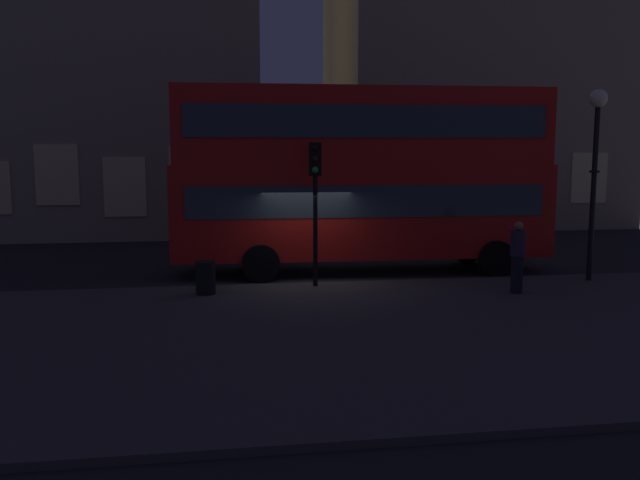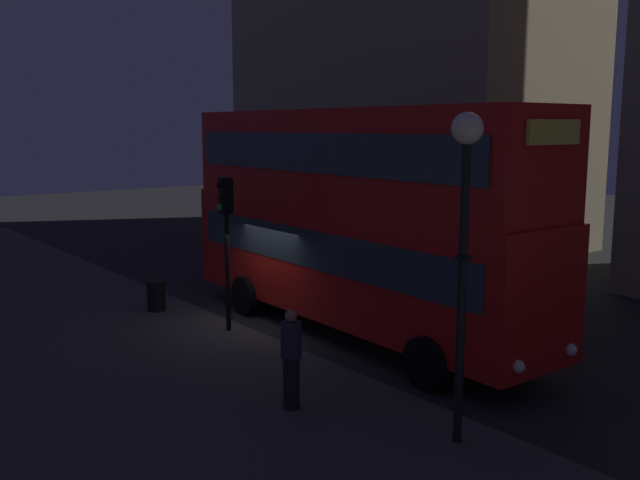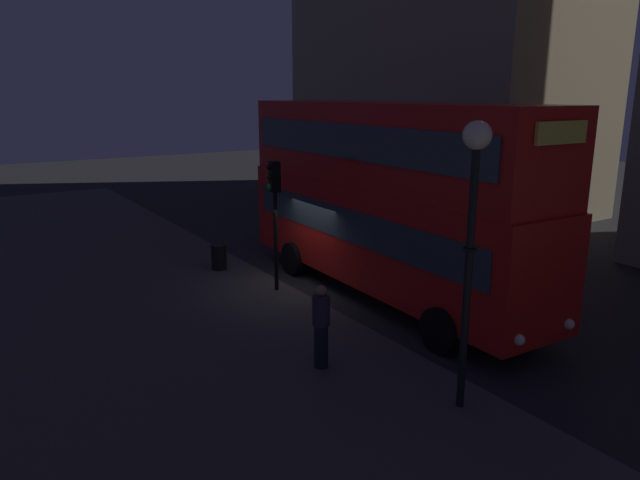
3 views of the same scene
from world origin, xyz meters
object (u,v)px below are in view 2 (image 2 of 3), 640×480
(street_lamp, at_px, (465,207))
(litter_bin, at_px, (156,296))
(double_decker_bus, at_px, (353,211))
(pedestrian, at_px, (291,358))
(traffic_light_near_kerb, at_px, (226,221))

(street_lamp, relative_size, litter_bin, 6.29)
(double_decker_bus, bearing_deg, street_lamp, -24.28)
(double_decker_bus, xyz_separation_m, pedestrian, (3.08, -4.09, -2.01))
(traffic_light_near_kerb, relative_size, pedestrian, 2.08)
(litter_bin, bearing_deg, street_lamp, 1.26)
(traffic_light_near_kerb, distance_m, street_lamp, 7.62)
(traffic_light_near_kerb, xyz_separation_m, street_lamp, (7.54, -0.32, 1.04))
(pedestrian, bearing_deg, traffic_light_near_kerb, 132.14)
(double_decker_bus, relative_size, litter_bin, 13.82)
(traffic_light_near_kerb, xyz_separation_m, pedestrian, (4.84, -1.60, -1.77))
(pedestrian, relative_size, litter_bin, 2.19)
(double_decker_bus, height_order, pedestrian, double_decker_bus)
(double_decker_bus, distance_m, pedestrian, 5.50)
(double_decker_bus, xyz_separation_m, traffic_light_near_kerb, (-1.76, -2.50, -0.23))
(street_lamp, bearing_deg, traffic_light_near_kerb, 177.55)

